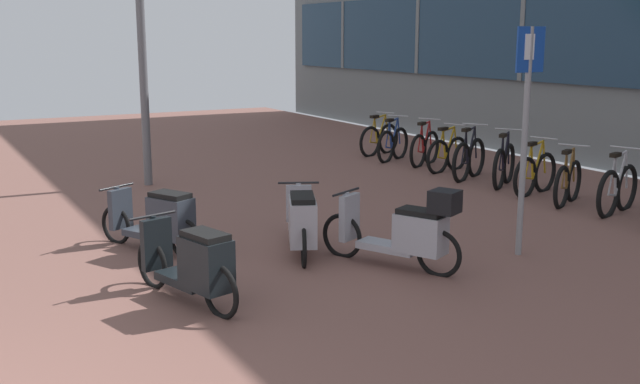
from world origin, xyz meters
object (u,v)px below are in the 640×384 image
bicycle_rack_05 (469,159)px  scooter_near (159,220)px  bicycle_rack_04 (504,165)px  bicycle_rack_06 (447,154)px  bicycle_rack_09 (379,139)px  lamp_post (140,5)px  bicycle_rack_07 (425,148)px  bicycle_rack_01 (618,190)px  bicycle_rack_02 (568,183)px  scooter_mid (193,264)px  scooter_far (302,221)px  scooter_extra (406,230)px  bicycle_rack_08 (393,144)px  parking_sign (526,117)px  bicycle_rack_03 (535,174)px

bicycle_rack_05 → scooter_near: size_ratio=0.85×
bicycle_rack_04 → scooter_near: bicycle_rack_04 is taller
bicycle_rack_06 → scooter_near: bicycle_rack_06 is taller
bicycle_rack_09 → lamp_post: lamp_post is taller
bicycle_rack_07 → bicycle_rack_01: bearing=-90.8°
bicycle_rack_02 → lamp_post: 7.38m
scooter_mid → scooter_far: scooter_mid is taller
bicycle_rack_06 → scooter_near: (-6.38, -2.60, 0.07)m
bicycle_rack_01 → bicycle_rack_07: bearing=89.2°
scooter_extra → bicycle_rack_06: bearing=47.1°
bicycle_rack_09 → scooter_mid: bearing=-134.3°
bicycle_rack_08 → parking_sign: 6.91m
scooter_mid → lamp_post: 6.63m
bicycle_rack_06 → scooter_mid: bicycle_rack_06 is taller
bicycle_rack_03 → bicycle_rack_04: bearing=86.2°
scooter_mid → bicycle_rack_05: bearing=29.7°
bicycle_rack_06 → bicycle_rack_05: bearing=-99.9°
bicycle_rack_05 → scooter_near: bicycle_rack_05 is taller
scooter_mid → parking_sign: parking_sign is taller
scooter_far → scooter_mid: bearing=-149.6°
bicycle_rack_01 → parking_sign: parking_sign is taller
bicycle_rack_03 → scooter_far: (-4.87, -1.17, 0.07)m
bicycle_rack_05 → bicycle_rack_07: bicycle_rack_05 is taller
scooter_far → bicycle_rack_08: bearing=46.5°
bicycle_rack_06 → bicycle_rack_04: bearing=-90.9°
bicycle_rack_05 → scooter_far: bicycle_rack_05 is taller
bicycle_rack_09 → bicycle_rack_02: bearing=-91.9°
bicycle_rack_03 → bicycle_rack_08: bearing=91.5°
bicycle_rack_06 → bicycle_rack_02: bearing=-93.3°
bicycle_rack_05 → parking_sign: 4.91m
bicycle_rack_09 → scooter_mid: (-6.63, -6.80, 0.07)m
bicycle_rack_04 → bicycle_rack_02: bearing=-95.6°
bicycle_rack_01 → parking_sign: size_ratio=0.51×
bicycle_rack_08 → scooter_far: bicycle_rack_08 is taller
parking_sign → bicycle_rack_04: bearing=49.6°
bicycle_rack_04 → lamp_post: (-5.29, 3.03, 2.65)m
bicycle_rack_05 → parking_sign: bearing=-123.3°
scooter_extra → bicycle_rack_09: bearing=58.4°
bicycle_rack_03 → bicycle_rack_09: 4.65m
bicycle_rack_09 → bicycle_rack_05: bearing=-92.6°
scooter_near → bicycle_rack_05: bearing=16.3°
bicycle_rack_03 → bicycle_rack_07: bearing=87.7°
bicycle_rack_01 → scooter_mid: 6.64m
bicycle_rack_01 → scooter_extra: (-4.21, -0.67, 0.09)m
lamp_post → bicycle_rack_09: bearing=9.0°
bicycle_rack_06 → bicycle_rack_01: bearing=-90.2°
scooter_far → parking_sign: bearing=-29.6°
bicycle_rack_03 → scooter_extra: 4.70m
bicycle_rack_01 → scooter_near: (-6.36, 1.27, 0.05)m
bicycle_rack_02 → bicycle_rack_04: 1.56m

